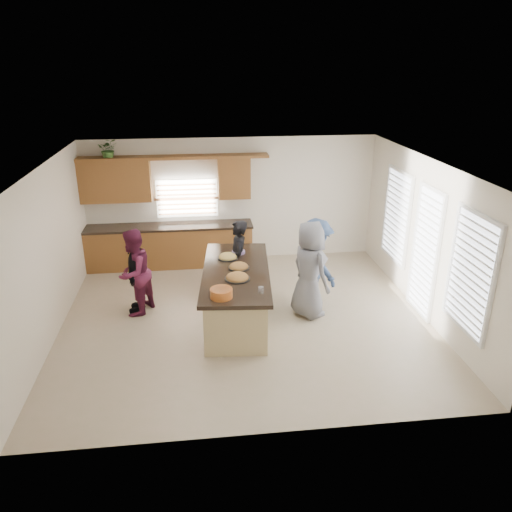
{
  "coord_description": "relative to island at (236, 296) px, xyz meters",
  "views": [
    {
      "loc": [
        -0.77,
        -7.96,
        4.41
      ],
      "look_at": [
        0.21,
        0.15,
        1.15
      ],
      "focal_mm": 35.0,
      "sensor_mm": 36.0,
      "label": 1
    }
  ],
  "objects": [
    {
      "name": "flower_vase",
      "position": [
        0.14,
        1.11,
        0.72
      ],
      "size": [
        0.14,
        0.14,
        0.42
      ],
      "color": "silver",
      "rests_on": "island"
    },
    {
      "name": "plate_stack",
      "position": [
        0.12,
        0.82,
        0.52
      ],
      "size": [
        0.25,
        0.25,
        0.05
      ],
      "primitive_type": "cylinder",
      "color": "#B48FD0",
      "rests_on": "island"
    },
    {
      "name": "woman_right_back",
      "position": [
        1.54,
        0.47,
        0.39
      ],
      "size": [
        0.97,
        1.23,
        1.68
      ],
      "primitive_type": "imported",
      "rotation": [
        0.0,
        0.0,
        1.94
      ],
      "color": "navy",
      "rests_on": "ground"
    },
    {
      "name": "platter_mid",
      "position": [
        0.06,
        0.08,
        0.52
      ],
      "size": [
        0.37,
        0.37,
        0.15
      ],
      "color": "black",
      "rests_on": "island"
    },
    {
      "name": "woman_right_front",
      "position": [
        1.32,
        -0.0,
        0.44
      ],
      "size": [
        0.89,
        1.03,
        1.79
      ],
      "primitive_type": "imported",
      "rotation": [
        0.0,
        0.0,
        2.01
      ],
      "color": "slate",
      "rests_on": "ground"
    },
    {
      "name": "floor",
      "position": [
        0.16,
        -0.02,
        -0.45
      ],
      "size": [
        6.5,
        6.5,
        0.0
      ],
      "primitive_type": "plane",
      "color": "tan",
      "rests_on": "ground"
    },
    {
      "name": "room_shell",
      "position": [
        0.16,
        -0.02,
        1.45
      ],
      "size": [
        6.52,
        6.02,
        2.81
      ],
      "color": "silver",
      "rests_on": "ground"
    },
    {
      "name": "clear_cup",
      "position": [
        0.32,
        -0.95,
        0.55
      ],
      "size": [
        0.08,
        0.08,
        0.1
      ],
      "primitive_type": "cylinder",
      "color": "white",
      "rests_on": "island"
    },
    {
      "name": "platter_back",
      "position": [
        -0.11,
        0.56,
        0.52
      ],
      "size": [
        0.38,
        0.38,
        0.15
      ],
      "color": "black",
      "rests_on": "island"
    },
    {
      "name": "woman_left_mid",
      "position": [
        -1.81,
        0.45,
        0.35
      ],
      "size": [
        0.9,
        0.98,
        1.61
      ],
      "primitive_type": "imported",
      "rotation": [
        0.0,
        0.0,
        -2.04
      ],
      "color": "#5F1C3A",
      "rests_on": "ground"
    },
    {
      "name": "island",
      "position": [
        0.0,
        0.0,
        0.0
      ],
      "size": [
        1.39,
        2.79,
        0.95
      ],
      "rotation": [
        0.0,
        0.0,
        -0.09
      ],
      "color": "tan",
      "rests_on": "ground"
    },
    {
      "name": "platter_front",
      "position": [
        -0.01,
        -0.38,
        0.53
      ],
      "size": [
        0.42,
        0.42,
        0.17
      ],
      "color": "black",
      "rests_on": "island"
    },
    {
      "name": "right_wall_glazing",
      "position": [
        3.38,
        -0.15,
        0.89
      ],
      "size": [
        0.06,
        4.0,
        2.25
      ],
      "color": "white",
      "rests_on": "ground"
    },
    {
      "name": "woman_left_front",
      "position": [
        -1.78,
        0.54,
        0.3
      ],
      "size": [
        0.44,
        0.9,
        1.49
      ],
      "primitive_type": "imported",
      "rotation": [
        0.0,
        0.0,
        -1.66
      ],
      "color": "black",
      "rests_on": "ground"
    },
    {
      "name": "back_cabinetry",
      "position": [
        -1.31,
        2.71,
        0.46
      ],
      "size": [
        4.08,
        0.66,
        2.46
      ],
      "color": "brown",
      "rests_on": "ground"
    },
    {
      "name": "salad_bowl",
      "position": [
        -0.31,
        -1.03,
        0.58
      ],
      "size": [
        0.35,
        0.35,
        0.14
      ],
      "color": "#C66124",
      "rests_on": "island"
    },
    {
      "name": "potted_plant",
      "position": [
        -2.41,
        2.8,
        2.17
      ],
      "size": [
        0.44,
        0.4,
        0.45
      ],
      "primitive_type": "imported",
      "rotation": [
        0.0,
        0.0,
        0.13
      ],
      "color": "#3A6829",
      "rests_on": "back_cabinetry"
    },
    {
      "name": "woman_left_back",
      "position": [
        0.11,
        0.8,
        0.35
      ],
      "size": [
        0.39,
        0.59,
        1.59
      ],
      "primitive_type": "imported",
      "rotation": [
        0.0,
        0.0,
        -1.58
      ],
      "color": "black",
      "rests_on": "ground"
    }
  ]
}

